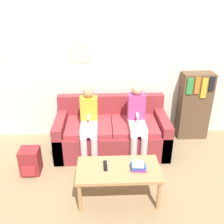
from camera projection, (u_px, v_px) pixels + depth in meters
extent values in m
plane|color=#937A56|center=(113.00, 169.00, 3.43)|extent=(10.00, 10.00, 0.00)
cube|color=silver|center=(110.00, 58.00, 3.80)|extent=(8.00, 0.06, 2.60)
cube|color=beige|center=(80.00, 54.00, 3.73)|extent=(0.32, 0.00, 0.28)
cube|color=maroon|center=(112.00, 138.00, 3.79)|extent=(1.64, 0.82, 0.40)
cube|color=maroon|center=(111.00, 106.00, 3.93)|extent=(1.64, 0.14, 0.37)
cube|color=maroon|center=(62.00, 134.00, 3.73)|extent=(0.14, 0.82, 0.56)
cube|color=maroon|center=(161.00, 132.00, 3.78)|extent=(0.14, 0.82, 0.56)
cube|color=#A1343A|center=(89.00, 126.00, 3.64)|extent=(0.66, 0.66, 0.07)
cube|color=#A1343A|center=(135.00, 125.00, 3.67)|extent=(0.66, 0.66, 0.07)
cube|color=#AD7F51|center=(118.00, 170.00, 2.80)|extent=(0.94, 0.49, 0.04)
cylinder|color=#AD7F51|center=(80.00, 198.00, 2.69)|extent=(0.04, 0.04, 0.37)
cylinder|color=#AD7F51|center=(159.00, 195.00, 2.72)|extent=(0.04, 0.04, 0.37)
cylinder|color=#AD7F51|center=(82.00, 173.00, 3.06)|extent=(0.04, 0.04, 0.37)
cylinder|color=#AD7F51|center=(152.00, 171.00, 3.09)|extent=(0.04, 0.04, 0.37)
cylinder|color=silver|center=(84.00, 153.00, 3.36)|extent=(0.09, 0.09, 0.47)
cylinder|color=silver|center=(94.00, 153.00, 3.37)|extent=(0.09, 0.09, 0.47)
cube|color=silver|center=(89.00, 126.00, 3.49)|extent=(0.23, 0.51, 0.09)
cube|color=gold|center=(89.00, 108.00, 3.53)|extent=(0.24, 0.16, 0.33)
sphere|color=tan|center=(88.00, 92.00, 3.43)|extent=(0.15, 0.15, 0.15)
cube|color=white|center=(89.00, 117.00, 3.42)|extent=(0.03, 0.12, 0.03)
cylinder|color=silver|center=(133.00, 152.00, 3.39)|extent=(0.09, 0.09, 0.47)
cylinder|color=silver|center=(144.00, 152.00, 3.40)|extent=(0.09, 0.09, 0.47)
cube|color=silver|center=(137.00, 125.00, 3.51)|extent=(0.23, 0.51, 0.09)
cube|color=#B73D7F|center=(136.00, 106.00, 3.54)|extent=(0.24, 0.16, 0.36)
sphere|color=tan|center=(137.00, 89.00, 3.44)|extent=(0.16, 0.16, 0.16)
cube|color=white|center=(137.00, 115.00, 3.44)|extent=(0.03, 0.12, 0.03)
cube|color=black|center=(105.00, 166.00, 2.82)|extent=(0.05, 0.17, 0.02)
cube|color=#7A3389|center=(138.00, 168.00, 2.78)|extent=(0.18, 0.14, 0.02)
cube|color=#23519E|center=(138.00, 166.00, 2.77)|extent=(0.17, 0.13, 0.03)
cube|color=silver|center=(138.00, 164.00, 2.76)|extent=(0.14, 0.14, 0.02)
cube|color=brown|center=(194.00, 106.00, 4.01)|extent=(0.48, 0.26, 1.10)
cube|color=#2D8442|center=(190.00, 86.00, 3.72)|extent=(0.09, 0.02, 0.25)
cube|color=orange|center=(197.00, 86.00, 3.72)|extent=(0.07, 0.02, 0.26)
cube|color=gold|center=(204.00, 88.00, 3.74)|extent=(0.08, 0.02, 0.31)
cube|color=black|center=(212.00, 84.00, 3.72)|extent=(0.08, 0.02, 0.22)
cube|color=maroon|center=(30.00, 161.00, 3.30)|extent=(0.25, 0.23, 0.36)
cube|color=#A52A30|center=(29.00, 171.00, 3.21)|extent=(0.18, 0.03, 0.14)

